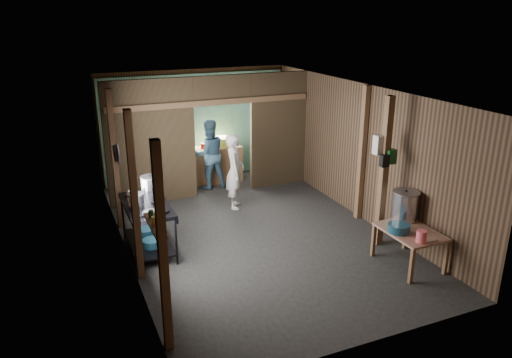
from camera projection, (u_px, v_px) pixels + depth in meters
name	position (u px, v px, depth m)	size (l,w,h in m)	color
floor	(252.00, 232.00, 9.03)	(4.50, 7.00, 0.00)	black
ceiling	(251.00, 91.00, 8.18)	(4.50, 7.00, 0.00)	#2B2A29
wall_back	(195.00, 124.00, 11.64)	(4.50, 0.00, 2.60)	brown
wall_front	(370.00, 249.00, 5.56)	(4.50, 0.00, 2.60)	brown
wall_left	(121.00, 182.00, 7.76)	(0.00, 7.00, 2.60)	brown
wall_right	(359.00, 151.00, 9.44)	(0.00, 7.00, 2.60)	brown
partition_left	(151.00, 143.00, 10.02)	(1.85, 0.10, 2.60)	brown
partition_right	(278.00, 130.00, 11.10)	(1.35, 0.10, 2.60)	brown
partition_header	(222.00, 89.00, 10.28)	(1.30, 0.10, 0.60)	brown
turquoise_panel	(196.00, 127.00, 11.61)	(4.40, 0.06, 2.50)	#77C1BF
back_counter	(215.00, 164.00, 11.56)	(1.20, 0.50, 0.85)	brown
wall_clock	(205.00, 99.00, 11.45)	(0.20, 0.20, 0.03)	silver
post_left_a	(162.00, 251.00, 5.53)	(0.10, 0.12, 2.60)	brown
post_left_b	(134.00, 198.00, 7.10)	(0.10, 0.12, 2.60)	brown
post_left_c	(115.00, 161.00, 8.83)	(0.10, 0.12, 2.60)	brown
post_right	(362.00, 154.00, 9.24)	(0.10, 0.12, 2.60)	brown
post_free	(384.00, 173.00, 8.16)	(0.12, 0.12, 2.60)	brown
cross_beam	(212.00, 102.00, 10.22)	(4.40, 0.12, 0.12)	brown
pan_lid_big	(118.00, 154.00, 8.01)	(0.34, 0.34, 0.03)	gray
pan_lid_small	(115.00, 153.00, 8.39)	(0.30, 0.30, 0.03)	black
wall_shelf	(155.00, 225.00, 5.94)	(0.14, 0.80, 0.03)	brown
jar_white	(159.00, 228.00, 5.71)	(0.07, 0.07, 0.10)	silver
jar_yellow	(155.00, 220.00, 5.92)	(0.08, 0.08, 0.10)	yellow
jar_green	(151.00, 214.00, 6.11)	(0.06, 0.06, 0.10)	#114719
bag_white	(381.00, 145.00, 8.05)	(0.22, 0.15, 0.32)	silver
bag_green	(391.00, 156.00, 8.03)	(0.16, 0.12, 0.24)	#114719
bag_black	(384.00, 161.00, 7.98)	(0.14, 0.10, 0.20)	black
gas_range	(148.00, 227.00, 8.20)	(0.74, 1.45, 0.85)	black
prep_table	(409.00, 248.00, 7.78)	(0.74, 1.01, 0.60)	tan
stove_pot_large	(150.00, 186.00, 8.47)	(0.33, 0.33, 0.33)	silver
stove_pot_med	(136.00, 201.00, 7.93)	(0.27, 0.27, 0.23)	silver
stove_saucepan	(132.00, 194.00, 8.32)	(0.17, 0.17, 0.11)	silver
frying_pan	(152.00, 213.00, 7.62)	(0.31, 0.53, 0.07)	gray
blue_tub_front	(151.00, 243.00, 8.09)	(0.30, 0.30, 0.12)	navy
blue_tub_back	(146.00, 232.00, 8.49)	(0.32, 0.32, 0.13)	navy
stock_pot	(405.00, 206.00, 8.01)	(0.44, 0.44, 0.51)	silver
wash_basin	(399.00, 228.00, 7.62)	(0.34, 0.34, 0.13)	navy
pink_bucket	(422.00, 236.00, 7.27)	(0.15, 0.15, 0.19)	#FA5E6A
knife	(430.00, 242.00, 7.30)	(0.30, 0.04, 0.01)	silver
yellow_tub	(222.00, 142.00, 11.45)	(0.39, 0.39, 0.22)	yellow
red_cup	(203.00, 146.00, 11.29)	(0.11, 0.11, 0.12)	#B81200
cook	(235.00, 171.00, 9.93)	(0.57, 0.37, 1.56)	silver
worker_back	(209.00, 154.00, 11.05)	(0.77, 0.60, 1.59)	#436B85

